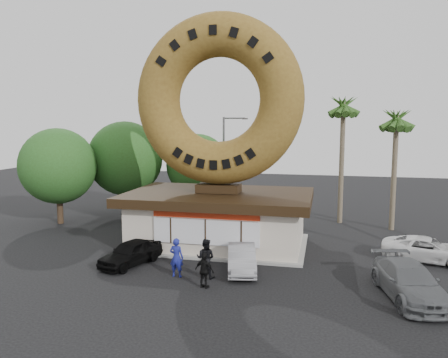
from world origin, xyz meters
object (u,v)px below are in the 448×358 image
at_px(car_grey, 409,282).
at_px(donut_shop, 219,217).
at_px(person_left, 176,257).
at_px(person_right, 204,271).
at_px(person_center, 206,258).
at_px(giant_donut, 219,100).
at_px(street_lamp, 225,159).
at_px(car_white, 427,249).
at_px(car_silver, 242,258).
at_px(car_black, 131,253).

bearing_deg(car_grey, donut_shop, 136.24).
xyz_separation_m(person_left, person_right, (1.73, -1.12, -0.15)).
distance_m(person_left, person_center, 1.43).
relative_size(giant_donut, person_center, 5.22).
distance_m(street_lamp, person_center, 16.38).
height_order(car_grey, car_white, car_grey).
relative_size(person_left, car_silver, 0.49).
bearing_deg(person_right, car_grey, -158.88).
bearing_deg(car_silver, car_grey, -25.65).
xyz_separation_m(person_right, car_grey, (8.88, 0.84, -0.07)).
xyz_separation_m(person_left, car_silver, (2.95, 1.56, -0.32)).
height_order(street_lamp, car_grey, street_lamp).
bearing_deg(car_silver, car_black, 171.35).
relative_size(car_black, car_silver, 0.98).
height_order(street_lamp, car_white, street_lamp).
bearing_deg(person_right, street_lamp, -64.63).
bearing_deg(person_right, person_center, -61.02).
bearing_deg(car_white, car_black, 117.95).
relative_size(giant_donut, car_grey, 1.97).
distance_m(street_lamp, car_silver, 15.49).
height_order(person_center, car_white, person_center).
xyz_separation_m(person_center, car_white, (11.09, 5.22, -0.32)).
relative_size(person_left, car_black, 0.50).
height_order(person_center, car_grey, person_center).
bearing_deg(car_grey, person_right, 173.82).
distance_m(person_center, person_right, 1.36).
height_order(giant_donut, street_lamp, giant_donut).
height_order(car_black, car_white, car_black).
height_order(person_left, person_right, person_left).
xyz_separation_m(donut_shop, car_silver, (2.28, -4.41, -1.11)).
xyz_separation_m(giant_donut, person_right, (1.06, -7.11, -8.04)).
bearing_deg(car_silver, donut_shop, 105.10).
bearing_deg(giant_donut, person_right, -81.51).
distance_m(street_lamp, person_right, 17.74).
xyz_separation_m(car_black, car_white, (15.49, 4.23, -0.01)).
relative_size(donut_shop, car_grey, 2.18).
bearing_deg(giant_donut, car_grey, -32.21).
distance_m(car_silver, car_grey, 7.88).
xyz_separation_m(person_center, person_right, (0.31, -1.32, -0.15)).
height_order(person_right, car_silver, person_right).
bearing_deg(giant_donut, donut_shop, -90.00).
height_order(person_left, person_center, same).
distance_m(person_center, car_silver, 2.07).
relative_size(street_lamp, car_grey, 1.56).
distance_m(person_right, car_black, 5.25).
relative_size(giant_donut, person_right, 6.19).
relative_size(person_right, car_silver, 0.41).
xyz_separation_m(person_center, car_grey, (9.19, -0.47, -0.23)).
distance_m(car_black, car_silver, 5.94).
distance_m(car_silver, car_white, 10.32).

